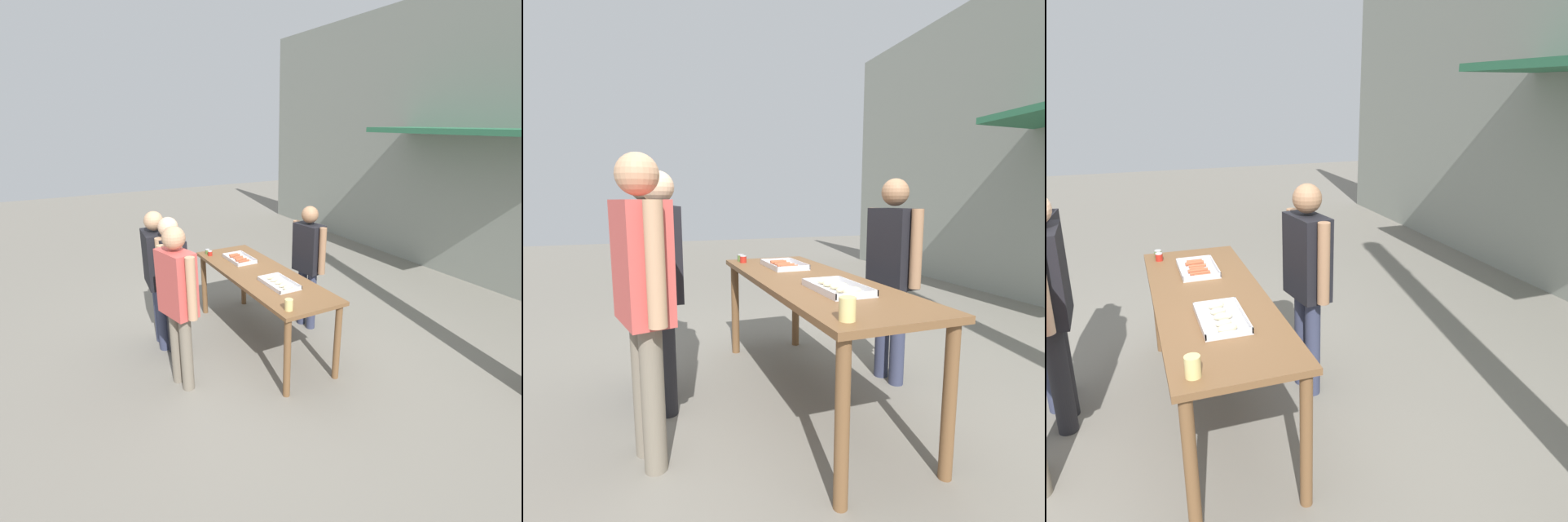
{
  "view_description": "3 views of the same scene",
  "coord_description": "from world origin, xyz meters",
  "views": [
    {
      "loc": [
        3.82,
        -2.15,
        2.54
      ],
      "look_at": [
        0.0,
        0.0,
        1.02
      ],
      "focal_mm": 28.0,
      "sensor_mm": 36.0,
      "label": 1
    },
    {
      "loc": [
        2.55,
        -1.13,
        1.42
      ],
      "look_at": [
        -0.55,
        -0.0,
        0.92
      ],
      "focal_mm": 28.0,
      "sensor_mm": 36.0,
      "label": 2
    },
    {
      "loc": [
        3.16,
        -0.46,
        2.17
      ],
      "look_at": [
        -0.05,
        0.71,
        1.03
      ],
      "focal_mm": 35.0,
      "sensor_mm": 36.0,
      "label": 3
    }
  ],
  "objects": [
    {
      "name": "beer_cup",
      "position": [
        0.97,
        -0.25,
        0.93
      ],
      "size": [
        0.08,
        0.08,
        0.11
      ],
      "color": "#DBC67A",
      "rests_on": "serving_table"
    },
    {
      "name": "food_tray_sausages",
      "position": [
        -0.55,
        -0.0,
        0.89
      ],
      "size": [
        0.46,
        0.27,
        0.04
      ],
      "color": "silver",
      "rests_on": "serving_table"
    },
    {
      "name": "condiment_jar_ketchup",
      "position": [
        -0.9,
        -0.26,
        0.91
      ],
      "size": [
        0.06,
        0.06,
        0.06
      ],
      "color": "#B22319",
      "rests_on": "serving_table"
    },
    {
      "name": "person_customer_waiting_in_line",
      "position": [
        -0.2,
        -0.99,
        0.95
      ],
      "size": [
        0.62,
        0.24,
        1.61
      ],
      "rotation": [
        0.0,
        0.0,
        3.16
      ],
      "color": "#232328",
      "rests_on": "ground"
    },
    {
      "name": "person_customer_with_cup",
      "position": [
        0.38,
        -1.11,
        0.99
      ],
      "size": [
        0.56,
        0.31,
        1.65
      ],
      "rotation": [
        0.0,
        0.0,
        3.38
      ],
      "color": "#756B5B",
      "rests_on": "ground"
    },
    {
      "name": "person_customer_holding_hotdog",
      "position": [
        -0.5,
        -1.06,
        0.95
      ],
      "size": [
        0.67,
        0.3,
        1.62
      ],
      "rotation": [
        0.0,
        0.0,
        3.05
      ],
      "color": "#333851",
      "rests_on": "ground"
    },
    {
      "name": "food_tray_buns",
      "position": [
        0.41,
        -0.0,
        0.89
      ],
      "size": [
        0.48,
        0.27,
        0.06
      ],
      "color": "silver",
      "rests_on": "serving_table"
    },
    {
      "name": "serving_table",
      "position": [
        0.0,
        0.0,
        0.77
      ],
      "size": [
        2.22,
        0.73,
        0.87
      ],
      "color": "brown",
      "rests_on": "ground"
    },
    {
      "name": "condiment_jar_mustard",
      "position": [
        -0.98,
        -0.26,
        0.91
      ],
      "size": [
        0.06,
        0.06,
        0.06
      ],
      "color": "#567A38",
      "rests_on": "serving_table"
    },
    {
      "name": "person_server_behind_table",
      "position": [
        -0.05,
        0.71,
        0.95
      ],
      "size": [
        0.54,
        0.26,
        1.58
      ],
      "rotation": [
        0.0,
        0.0,
        0.15
      ],
      "color": "#333851",
      "rests_on": "ground"
    },
    {
      "name": "ground_plane",
      "position": [
        0.0,
        0.0,
        0.0
      ],
      "size": [
        24.0,
        24.0,
        0.0
      ],
      "primitive_type": "plane",
      "color": "slate"
    }
  ]
}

